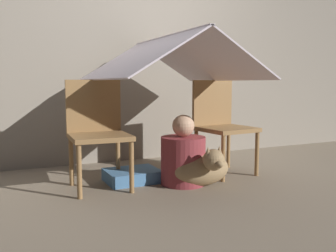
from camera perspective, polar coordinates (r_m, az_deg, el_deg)
name	(u,v)px	position (r m, az deg, el deg)	size (l,w,h in m)	color
ground_plane	(179,187)	(2.99, 1.67, -9.25)	(8.80, 8.80, 0.00)	gray
wall_back	(128,41)	(4.00, -6.09, 12.77)	(7.00, 0.05, 2.50)	gray
chair_left	(97,128)	(2.96, -10.70, -0.36)	(0.46, 0.46, 0.84)	olive
chair_right	(221,122)	(3.42, 8.07, 0.60)	(0.48, 0.48, 0.84)	olive
sheet_canopy	(168,58)	(3.07, 0.00, 10.38)	(1.15, 1.36, 0.36)	silver
person_front	(183,157)	(3.03, 2.32, -4.74)	(0.36, 0.36, 0.56)	maroon
dog	(203,168)	(2.98, 5.34, -6.41)	(0.48, 0.42, 0.35)	#9E7F56
floor_cushion	(132,176)	(3.15, -5.46, -7.55)	(0.43, 0.35, 0.10)	#4C7FB2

